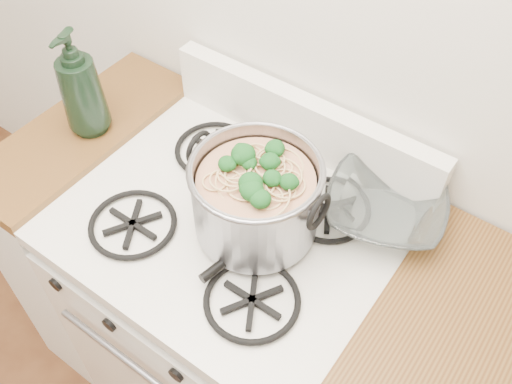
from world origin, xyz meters
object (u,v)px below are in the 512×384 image
(gas_range, at_px, (236,317))
(glass_bowl, at_px, (384,212))
(stock_pot, at_px, (256,198))
(spatula, at_px, (288,214))
(bottle, at_px, (79,83))

(gas_range, relative_size, glass_bowl, 8.58)
(stock_pot, distance_m, glass_bowl, 0.30)
(glass_bowl, bearing_deg, spatula, -143.16)
(gas_range, xyz_separation_m, spatula, (0.11, 0.07, 0.50))
(gas_range, height_order, bottle, bottle)
(stock_pot, height_order, spatula, stock_pot)
(stock_pot, height_order, glass_bowl, stock_pot)
(spatula, bearing_deg, stock_pot, -117.68)
(spatula, bearing_deg, bottle, -164.43)
(glass_bowl, height_order, bottle, bottle)
(stock_pot, relative_size, spatula, 1.02)
(bottle, bearing_deg, gas_range, -17.93)
(spatula, height_order, bottle, bottle)
(glass_bowl, bearing_deg, stock_pot, -139.45)
(spatula, relative_size, bottle, 1.06)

